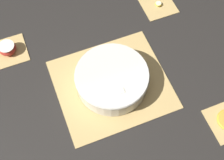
% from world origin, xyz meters
% --- Properties ---
extents(ground_plane, '(6.00, 6.00, 0.00)m').
position_xyz_m(ground_plane, '(0.00, 0.00, 0.00)').
color(ground_plane, black).
extents(bamboo_mat_center, '(0.40, 0.36, 0.01)m').
position_xyz_m(bamboo_mat_center, '(-0.00, 0.00, 0.00)').
color(bamboo_mat_center, tan).
rests_on(bamboo_mat_center, ground_plane).
extents(coaster_mat_far_left, '(0.14, 0.14, 0.01)m').
position_xyz_m(coaster_mat_far_left, '(-0.32, 0.28, 0.00)').
color(coaster_mat_far_left, tan).
rests_on(coaster_mat_far_left, ground_plane).
extents(coaster_mat_far_right, '(0.14, 0.14, 0.01)m').
position_xyz_m(coaster_mat_far_right, '(0.32, 0.28, 0.00)').
color(coaster_mat_far_right, tan).
rests_on(coaster_mat_far_right, ground_plane).
extents(fruit_salad_bowl, '(0.26, 0.26, 0.08)m').
position_xyz_m(fruit_salad_bowl, '(-0.00, -0.00, 0.05)').
color(fruit_salad_bowl, silver).
rests_on(fruit_salad_bowl, bamboo_mat_center).
extents(apple_half, '(0.07, 0.07, 0.04)m').
position_xyz_m(apple_half, '(-0.32, 0.28, 0.03)').
color(apple_half, '#B72D23').
rests_on(apple_half, coaster_mat_far_left).
extents(banana_coin_single, '(0.03, 0.03, 0.01)m').
position_xyz_m(banana_coin_single, '(0.32, 0.28, 0.01)').
color(banana_coin_single, '#F4EABC').
rests_on(banana_coin_single, coaster_mat_far_right).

